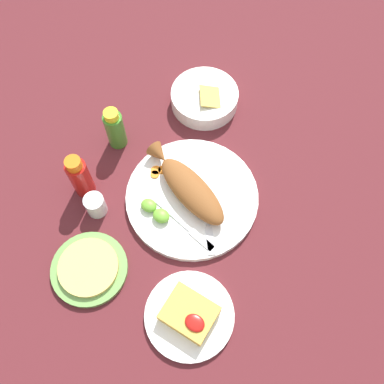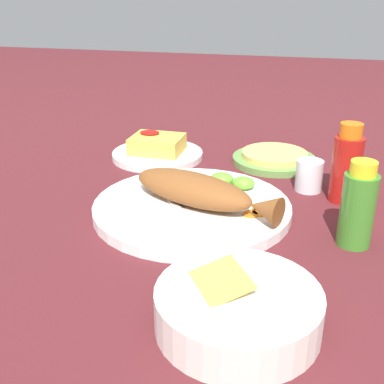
{
  "view_description": "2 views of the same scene",
  "coord_description": "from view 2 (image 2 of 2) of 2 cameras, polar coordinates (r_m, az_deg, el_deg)",
  "views": [
    {
      "loc": [
        0.24,
        -0.39,
        0.99
      ],
      "look_at": [
        0.0,
        0.0,
        0.04
      ],
      "focal_mm": 40.0,
      "sensor_mm": 36.0,
      "label": 1
    },
    {
      "loc": [
        -0.19,
        0.71,
        0.36
      ],
      "look_at": [
        0.0,
        0.0,
        0.04
      ],
      "focal_mm": 45.0,
      "sensor_mm": 36.0,
      "label": 2
    }
  ],
  "objects": [
    {
      "name": "hot_sauce_bottle_red",
      "position": [
        0.89,
        17.84,
        2.99
      ],
      "size": [
        0.05,
        0.05,
        0.14
      ],
      "color": "#B21914",
      "rests_on": "ground_plane"
    },
    {
      "name": "lime_wedge_side",
      "position": [
        0.88,
        3.56,
        1.55
      ],
      "size": [
        0.04,
        0.04,
        0.02
      ],
      "primitive_type": "ellipsoid",
      "color": "#6BB233",
      "rests_on": "main_plate"
    },
    {
      "name": "hot_sauce_bottle_green",
      "position": [
        0.74,
        19.07,
        -1.65
      ],
      "size": [
        0.05,
        0.05,
        0.13
      ],
      "color": "#3D8428",
      "rests_on": "ground_plane"
    },
    {
      "name": "lime_wedge_main",
      "position": [
        0.87,
        6.12,
        1.07
      ],
      "size": [
        0.04,
        0.03,
        0.02
      ],
      "primitive_type": "ellipsoid",
      "color": "#6BB233",
      "rests_on": "main_plate"
    },
    {
      "name": "carrot_slice_far",
      "position": [
        0.78,
        6.94,
        -2.62
      ],
      "size": [
        0.02,
        0.02,
        0.0
      ],
      "primitive_type": "cylinder",
      "color": "orange",
      "rests_on": "main_plate"
    },
    {
      "name": "fried_fish",
      "position": [
        0.8,
        0.82,
        0.16
      ],
      "size": [
        0.28,
        0.15,
        0.05
      ],
      "rotation": [
        0.0,
        0.0,
        -0.34
      ],
      "color": "brown",
      "rests_on": "main_plate"
    },
    {
      "name": "fork_near",
      "position": [
        0.87,
        -3.88,
        0.53
      ],
      "size": [
        0.12,
        0.16,
        0.0
      ],
      "rotation": [
        0.0,
        0.0,
        5.37
      ],
      "color": "silver",
      "rests_on": "main_plate"
    },
    {
      "name": "carrot_slice_near",
      "position": [
        0.78,
        8.06,
        -2.42
      ],
      "size": [
        0.03,
        0.03,
        0.0
      ],
      "primitive_type": "cylinder",
      "color": "orange",
      "rests_on": "main_plate"
    },
    {
      "name": "carrot_slice_mid",
      "position": [
        0.8,
        7.9,
        -1.95
      ],
      "size": [
        0.02,
        0.02,
        0.0
      ],
      "primitive_type": "cylinder",
      "color": "orange",
      "rests_on": "main_plate"
    },
    {
      "name": "guacamole_bowl",
      "position": [
        0.55,
        5.44,
        -13.33
      ],
      "size": [
        0.19,
        0.19,
        0.06
      ],
      "color": "white",
      "rests_on": "ground_plane"
    },
    {
      "name": "main_plate",
      "position": [
        0.82,
        -0.0,
        -1.87
      ],
      "size": [
        0.33,
        0.33,
        0.02
      ],
      "primitive_type": "cylinder",
      "color": "white",
      "rests_on": "ground_plane"
    },
    {
      "name": "ground_plane",
      "position": [
        0.82,
        -0.0,
        -2.43
      ],
      "size": [
        4.0,
        4.0,
        0.0
      ],
      "primitive_type": "plane",
      "color": "#561E23"
    },
    {
      "name": "side_plate_fries",
      "position": [
        1.08,
        -4.1,
        4.42
      ],
      "size": [
        0.2,
        0.2,
        0.01
      ],
      "primitive_type": "cylinder",
      "color": "white",
      "rests_on": "ground_plane"
    },
    {
      "name": "tortilla_plate",
      "position": [
        1.06,
        9.71,
        3.74
      ],
      "size": [
        0.18,
        0.18,
        0.01
      ],
      "primitive_type": "cylinder",
      "color": "#6B9E4C",
      "rests_on": "ground_plane"
    },
    {
      "name": "fork_far",
      "position": [
        0.89,
        -0.99,
        1.15
      ],
      "size": [
        0.18,
        0.05,
        0.0
      ],
      "rotation": [
        0.0,
        0.0,
        6.09
      ],
      "color": "silver",
      "rests_on": "main_plate"
    },
    {
      "name": "fries_pile",
      "position": [
        1.08,
        -4.17,
        5.73
      ],
      "size": [
        0.11,
        0.09,
        0.04
      ],
      "color": "gold",
      "rests_on": "side_plate_fries"
    },
    {
      "name": "tortilla_stack",
      "position": [
        1.06,
        9.75,
        4.4
      ],
      "size": [
        0.14,
        0.14,
        0.01
      ],
      "primitive_type": "cylinder",
      "color": "#E0C666",
      "rests_on": "tortilla_plate"
    },
    {
      "name": "salt_cup",
      "position": [
        0.93,
        13.67,
        1.69
      ],
      "size": [
        0.05,
        0.05,
        0.06
      ],
      "color": "silver",
      "rests_on": "ground_plane"
    }
  ]
}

